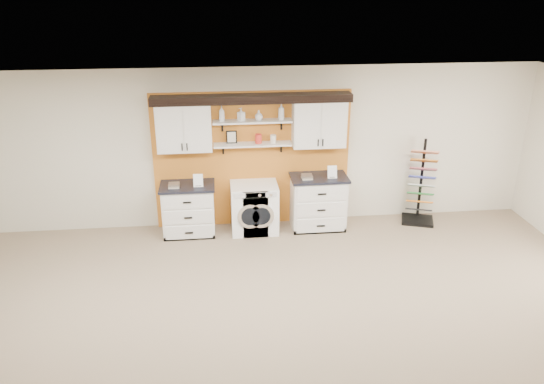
{
  "coord_description": "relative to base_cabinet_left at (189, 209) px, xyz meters",
  "views": [
    {
      "loc": [
        -0.6,
        -4.79,
        4.19
      ],
      "look_at": [
        0.17,
        2.3,
        1.26
      ],
      "focal_mm": 35.0,
      "sensor_mm": 36.0,
      "label": 1
    }
  ],
  "objects": [
    {
      "name": "accent_panel",
      "position": [
        1.13,
        0.32,
        0.75
      ],
      "size": [
        3.4,
        0.07,
        2.4
      ],
      "primitive_type": "cube",
      "color": "#BA6A1F",
      "rests_on": "wall_back"
    },
    {
      "name": "upper_cabinet_right",
      "position": [
        2.26,
        0.15,
        1.43
      ],
      "size": [
        0.9,
        0.35,
        0.84
      ],
      "color": "silver",
      "rests_on": "wall_back"
    },
    {
      "name": "soap_bottle_b",
      "position": [
        0.95,
        0.16,
        1.6
      ],
      "size": [
        0.14,
        0.14,
        0.22
      ],
      "primitive_type": "imported",
      "rotation": [
        0.0,
        0.0,
        -0.95
      ],
      "color": "silver",
      "rests_on": "shelf_upper"
    },
    {
      "name": "wall_back",
      "position": [
        1.13,
        0.36,
        0.95
      ],
      "size": [
        10.0,
        0.0,
        10.0
      ],
      "primitive_type": "plane",
      "rotation": [
        1.57,
        0.0,
        0.0
      ],
      "color": "beige",
      "rests_on": "floor"
    },
    {
      "name": "shelf_lower",
      "position": [
        1.13,
        0.16,
        1.08
      ],
      "size": [
        1.32,
        0.28,
        0.03
      ],
      "primitive_type": "cube",
      "color": "silver",
      "rests_on": "wall_back"
    },
    {
      "name": "ceiling",
      "position": [
        1.13,
        -3.64,
        2.35
      ],
      "size": [
        10.0,
        10.0,
        0.0
      ],
      "primitive_type": "plane",
      "rotation": [
        3.14,
        0.0,
        0.0
      ],
      "color": "white",
      "rests_on": "wall_back"
    },
    {
      "name": "canister_red",
      "position": [
        1.23,
        0.16,
        1.17
      ],
      "size": [
        0.11,
        0.11,
        0.16
      ],
      "primitive_type": "cylinder",
      "color": "red",
      "rests_on": "shelf_lower"
    },
    {
      "name": "soap_bottle_d",
      "position": [
        1.62,
        0.16,
        1.63
      ],
      "size": [
        0.11,
        0.11,
        0.28
      ],
      "primitive_type": "imported",
      "rotation": [
        0.0,
        0.0,
        3.14
      ],
      "color": "silver",
      "rests_on": "shelf_upper"
    },
    {
      "name": "canister_cream",
      "position": [
        1.48,
        0.16,
        1.16
      ],
      "size": [
        0.1,
        0.1,
        0.14
      ],
      "primitive_type": "cylinder",
      "color": "silver",
      "rests_on": "shelf_lower"
    },
    {
      "name": "dryer",
      "position": [
        1.23,
        -0.0,
        -0.02
      ],
      "size": [
        0.62,
        0.71,
        0.86
      ],
      "color": "white",
      "rests_on": "floor"
    },
    {
      "name": "sample_rack",
      "position": [
        4.13,
        0.03,
        0.05
      ],
      "size": [
        0.68,
        0.62,
        1.53
      ],
      "rotation": [
        0.0,
        0.0,
        -0.33
      ],
      "color": "black",
      "rests_on": "floor"
    },
    {
      "name": "upper_cabinet_left",
      "position": [
        -0.0,
        0.15,
        1.43
      ],
      "size": [
        0.9,
        0.35,
        0.84
      ],
      "color": "silver",
      "rests_on": "wall_back"
    },
    {
      "name": "shelf_upper",
      "position": [
        1.13,
        0.16,
        1.48
      ],
      "size": [
        1.32,
        0.28,
        0.03
      ],
      "primitive_type": "cube",
      "color": "silver",
      "rests_on": "wall_back"
    },
    {
      "name": "soap_bottle_c",
      "position": [
        1.24,
        0.16,
        1.58
      ],
      "size": [
        0.18,
        0.18,
        0.17
      ],
      "primitive_type": "imported",
      "rotation": [
        0.0,
        0.0,
        -0.51
      ],
      "color": "silver",
      "rests_on": "shelf_upper"
    },
    {
      "name": "base_cabinet_left",
      "position": [
        0.0,
        0.0,
        0.0
      ],
      "size": [
        0.92,
        0.66,
        0.9
      ],
      "color": "silver",
      "rests_on": "floor"
    },
    {
      "name": "picture_frame",
      "position": [
        0.78,
        0.21,
        1.2
      ],
      "size": [
        0.18,
        0.02,
        0.22
      ],
      "color": "black",
      "rests_on": "shelf_lower"
    },
    {
      "name": "floor",
      "position": [
        1.13,
        -3.64,
        -0.45
      ],
      "size": [
        10.0,
        10.0,
        0.0
      ],
      "primitive_type": "plane",
      "color": "#816E57",
      "rests_on": "ground"
    },
    {
      "name": "soap_bottle_a",
      "position": [
        0.63,
        0.16,
        1.62
      ],
      "size": [
        0.1,
        0.11,
        0.26
      ],
      "primitive_type": "imported",
      "rotation": [
        0.0,
        0.0,
        0.06
      ],
      "color": "silver",
      "rests_on": "shelf_upper"
    },
    {
      "name": "base_cabinet_right",
      "position": [
        2.26,
        -0.0,
        0.03
      ],
      "size": [
        0.99,
        0.66,
        0.97
      ],
      "color": "silver",
      "rests_on": "floor"
    },
    {
      "name": "washer",
      "position": [
        1.04,
        -0.0,
        -0.02
      ],
      "size": [
        0.62,
        0.71,
        0.86
      ],
      "color": "white",
      "rests_on": "floor"
    },
    {
      "name": "crown_molding",
      "position": [
        1.13,
        0.17,
        1.88
      ],
      "size": [
        3.3,
        0.41,
        0.13
      ],
      "color": "black",
      "rests_on": "wall_back"
    }
  ]
}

